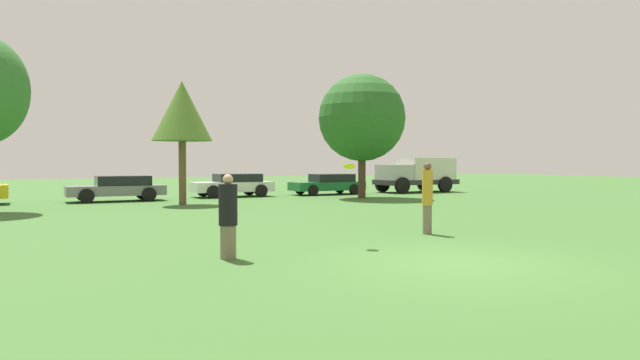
% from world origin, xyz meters
% --- Properties ---
extents(ground_plane, '(120.00, 120.00, 0.00)m').
position_xyz_m(ground_plane, '(0.00, 0.00, 0.00)').
color(ground_plane, '#3D6B2D').
extents(person_thrower, '(0.37, 0.37, 1.67)m').
position_xyz_m(person_thrower, '(-3.64, 2.54, 0.83)').
color(person_thrower, '#726651').
rests_on(person_thrower, ground).
extents(person_catcher, '(0.28, 0.28, 1.89)m').
position_xyz_m(person_catcher, '(2.25, 3.72, 0.98)').
color(person_catcher, '#726651').
rests_on(person_catcher, ground).
extents(frisbee, '(0.30, 0.27, 0.17)m').
position_xyz_m(frisbee, '(-0.66, 2.89, 1.81)').
color(frisbee, yellow).
extents(tree_1, '(2.64, 2.64, 5.47)m').
position_xyz_m(tree_1, '(-0.87, 16.83, 4.11)').
color(tree_1, brown).
rests_on(tree_1, ground).
extents(tree_2, '(4.54, 4.54, 6.48)m').
position_xyz_m(tree_2, '(8.61, 17.02, 4.19)').
color(tree_2, '#473323').
rests_on(tree_2, ground).
extents(parked_car_grey, '(4.50, 1.91, 1.22)m').
position_xyz_m(parked_car_grey, '(-3.04, 20.54, 0.65)').
color(parked_car_grey, slate).
rests_on(parked_car_grey, ground).
extents(parked_car_white, '(4.29, 2.07, 1.25)m').
position_xyz_m(parked_car_white, '(3.04, 21.23, 0.67)').
color(parked_car_white, silver).
rests_on(parked_car_white, ground).
extents(parked_car_green, '(4.31, 1.85, 1.19)m').
position_xyz_m(parked_car_green, '(8.64, 20.68, 0.63)').
color(parked_car_green, '#196633').
rests_on(parked_car_green, ground).
extents(delivery_truck_silver, '(5.21, 2.38, 2.13)m').
position_xyz_m(delivery_truck_silver, '(14.81, 20.33, 1.20)').
color(delivery_truck_silver, '#2D2D33').
rests_on(delivery_truck_silver, ground).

